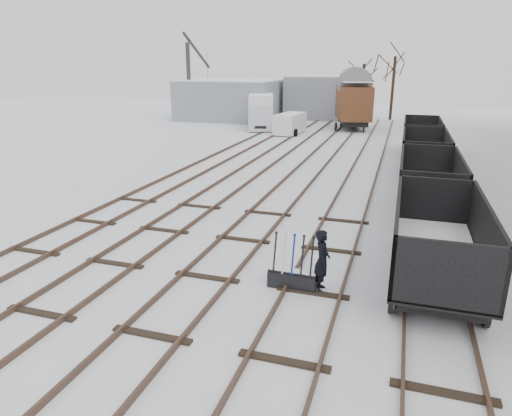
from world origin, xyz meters
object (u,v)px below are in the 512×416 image
Objects in this scene: crane at (190,97)px; lorry at (261,111)px; freight_wagon_a at (436,255)px; box_van_wagon at (353,102)px; panel_van at (290,123)px; worker at (322,261)px; ground_frame at (293,278)px.

lorry is at bearing -17.89° from crane.
freight_wagon_a is 31.88m from lorry.
box_van_wagon is 0.88× the size of lorry.
lorry is 1.70× the size of panel_van.
freight_wagon_a is 31.03m from box_van_wagon.
worker is 0.19× the size of crane.
panel_van is 0.46× the size of crane.
freight_wagon_a is at bearing -93.29° from box_van_wagon.
panel_van is (-10.32, 25.82, 0.00)m from freight_wagon_a.
lorry is 4.59m from panel_van.
freight_wagon_a is at bearing -76.37° from worker.
worker is 31.87m from box_van_wagon.
crane reaches higher than box_van_wagon.
freight_wagon_a is 0.94× the size of box_van_wagon.
box_van_wagon is (-5.65, 30.47, 1.58)m from freight_wagon_a.
ground_frame is 0.88× the size of worker.
crane is (-12.68, 7.20, 1.42)m from panel_van.
panel_van is at bearing 105.55° from ground_frame.
crane is at bearing 124.86° from freight_wagon_a.
ground_frame is at bearing -159.67° from freight_wagon_a.
freight_wagon_a is at bearing 21.95° from ground_frame.
lorry is (-8.17, -1.76, -0.92)m from box_van_wagon.
panel_van is (3.50, -2.90, -0.65)m from lorry.
crane is at bearing 20.70° from worker.
box_van_wagon reaches higher than worker.
lorry is (-13.83, 28.72, 0.66)m from freight_wagon_a.
box_van_wagon is at bearing 100.51° from freight_wagon_a.
panel_van is at bearing -55.92° from lorry.
lorry reaches higher than panel_van.
worker is at bearing -156.59° from freight_wagon_a.
lorry is at bearing 110.43° from ground_frame.
panel_van is (-6.73, 27.15, 0.61)m from ground_frame.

